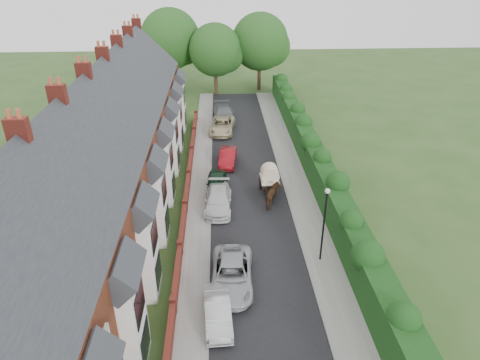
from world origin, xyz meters
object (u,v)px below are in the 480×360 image
object	(u,v)px
lamppost	(325,216)
car_beige	(222,126)
car_white	(218,200)
car_red	(228,157)
car_grey	(224,113)
car_green	(217,183)
car_silver_a	(218,311)
horse_cart	(270,177)
horse	(273,196)
car_silver_b	(232,274)

from	to	relation	value
lamppost	car_beige	xyz separation A→B (m)	(-5.80, 22.09, -2.57)
car_white	car_red	world-z (taller)	car_white
car_white	car_grey	distance (m)	19.29
car_green	car_red	bearing A→B (deg)	80.78
car_silver_a	car_beige	bearing A→B (deg)	85.31
car_red	horse_cart	size ratio (longest dim) A/B	1.22
car_green	lamppost	bearing A→B (deg)	-53.02
car_green	car_grey	bearing A→B (deg)	89.17
horse	car_silver_b	bearing A→B (deg)	86.32
horse	horse_cart	distance (m)	2.27
car_silver_b	car_beige	xyz separation A→B (m)	(-0.23, 23.92, 0.01)
horse	car_grey	bearing A→B (deg)	-62.10
car_silver_a	car_beige	distance (m)	26.69
car_white	car_beige	distance (m)	15.49
car_silver_b	car_grey	bearing A→B (deg)	92.93
car_silver_b	car_green	bearing A→B (deg)	97.29
lamppost	car_beige	world-z (taller)	lamppost
car_green	horse	world-z (taller)	horse
car_green	car_grey	world-z (taller)	car_grey
car_green	horse	bearing A→B (deg)	-29.50
lamppost	car_silver_b	xyz separation A→B (m)	(-5.57, -1.83, -2.58)
car_silver_a	car_green	distance (m)	13.79
car_red	car_beige	bearing A→B (deg)	99.57
car_white	car_beige	bearing A→B (deg)	90.44
lamppost	car_grey	xyz separation A→B (m)	(-5.54, 25.87, -2.51)
horse_cart	car_silver_a	bearing A→B (deg)	-107.36
car_silver_a	car_red	size ratio (longest dim) A/B	0.96
car_red	car_silver_a	bearing A→B (deg)	-86.43
car_red	car_grey	bearing A→B (deg)	97.34
lamppost	car_green	xyz separation A→B (m)	(-6.40, 9.19, -2.60)
car_silver_a	car_white	xyz separation A→B (m)	(0.09, 11.20, 0.06)
car_silver_b	car_white	xyz separation A→B (m)	(-0.74, 8.43, -0.02)
horse	horse_cart	xyz separation A→B (m)	(0.00, 2.22, 0.49)
car_silver_b	car_white	distance (m)	8.46
car_beige	horse_cart	world-z (taller)	horse_cart
lamppost	car_beige	distance (m)	22.98
car_silver_b	car_red	size ratio (longest dim) A/B	1.28
car_grey	car_white	bearing A→B (deg)	-96.89
car_silver_b	horse	xyz separation A→B (m)	(3.37, 8.43, 0.15)
car_silver_a	car_beige	size ratio (longest dim) A/B	0.74
car_red	horse_cart	xyz separation A→B (m)	(3.19, -5.38, 0.69)
lamppost	horse	world-z (taller)	lamppost
car_green	car_silver_a	bearing A→B (deg)	-87.88
car_green	horse	distance (m)	4.93
car_beige	car_silver_a	bearing A→B (deg)	-84.43
lamppost	horse	distance (m)	7.37
car_white	car_green	xyz separation A→B (m)	(-0.09, 2.59, -0.01)
car_silver_a	car_silver_b	size ratio (longest dim) A/B	0.75
lamppost	car_red	xyz separation A→B (m)	(-5.39, 14.20, -2.63)
horse_cart	car_white	bearing A→B (deg)	-151.61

